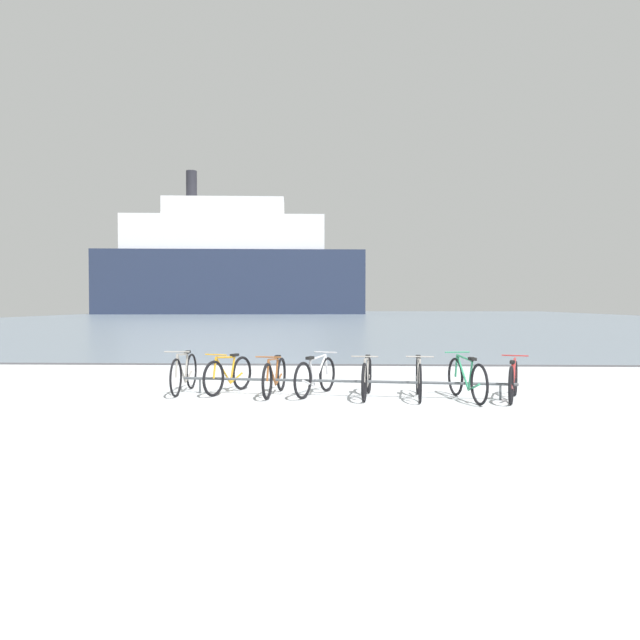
# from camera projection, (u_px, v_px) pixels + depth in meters

# --- Properties ---
(ground) EXTENTS (80.00, 132.00, 0.08)m
(ground) POSITION_uv_depth(u_px,v_px,m) (344.00, 320.00, 60.41)
(ground) COLOR silver
(bike_rack) EXTENTS (5.99, 0.71, 0.31)m
(bike_rack) POSITION_uv_depth(u_px,v_px,m) (345.00, 382.00, 10.96)
(bike_rack) COLOR #4C5156
(bike_rack) RESTS_ON ground
(bicycle_0) EXTENTS (0.46, 1.74, 0.82)m
(bicycle_0) POSITION_uv_depth(u_px,v_px,m) (184.00, 373.00, 11.43)
(bicycle_0) COLOR black
(bicycle_0) RESTS_ON ground
(bicycle_1) EXTENTS (0.70, 1.50, 0.76)m
(bicycle_1) POSITION_uv_depth(u_px,v_px,m) (228.00, 375.00, 11.40)
(bicycle_1) COLOR black
(bicycle_1) RESTS_ON ground
(bicycle_2) EXTENTS (0.46, 1.72, 0.75)m
(bicycle_2) POSITION_uv_depth(u_px,v_px,m) (275.00, 377.00, 11.14)
(bicycle_2) COLOR black
(bicycle_2) RESTS_ON ground
(bicycle_3) EXTENTS (0.74, 1.56, 0.77)m
(bicycle_3) POSITION_uv_depth(u_px,v_px,m) (316.00, 376.00, 11.14)
(bicycle_3) COLOR black
(bicycle_3) RESTS_ON ground
(bicycle_4) EXTENTS (0.46, 1.70, 0.78)m
(bicycle_4) POSITION_uv_depth(u_px,v_px,m) (367.00, 378.00, 10.88)
(bicycle_4) COLOR black
(bicycle_4) RESTS_ON ground
(bicycle_5) EXTENTS (0.46, 1.69, 0.79)m
(bicycle_5) POSITION_uv_depth(u_px,v_px,m) (419.00, 378.00, 10.74)
(bicycle_5) COLOR black
(bicycle_5) RESTS_ON ground
(bicycle_6) EXTENTS (0.50, 1.73, 0.81)m
(bicycle_6) POSITION_uv_depth(u_px,v_px,m) (467.00, 379.00, 10.56)
(bicycle_6) COLOR black
(bicycle_6) RESTS_ON ground
(bicycle_7) EXTENTS (0.67, 1.63, 0.75)m
(bicycle_7) POSITION_uv_depth(u_px,v_px,m) (513.00, 381.00, 10.57)
(bicycle_7) COLOR black
(bicycle_7) RESTS_ON ground
(ferry_ship) EXTENTS (41.88, 12.74, 22.34)m
(ferry_ship) POSITION_uv_depth(u_px,v_px,m) (230.00, 266.00, 95.96)
(ferry_ship) COLOR #232D47
(ferry_ship) RESTS_ON ground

